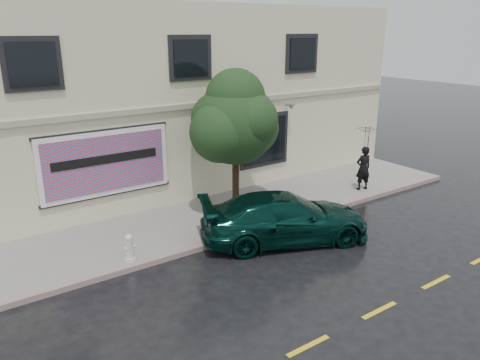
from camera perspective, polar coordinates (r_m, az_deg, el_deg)
ground at (r=13.61m, az=5.03°, el=-8.88°), size 90.00×90.00×0.00m
sidewalk at (r=15.97m, az=-2.47°, el=-4.34°), size 20.00×3.50×0.15m
curb at (r=14.64m, az=1.25°, el=-6.47°), size 20.00×0.18×0.16m
road_marking at (r=11.53m, az=16.63°, el=-14.97°), size 19.00×0.12×0.01m
building at (r=20.05m, az=-11.63°, el=10.05°), size 20.00×8.12×7.00m
billboard at (r=15.46m, az=-16.02°, el=1.96°), size 4.30×0.16×2.20m
car at (r=14.11m, az=5.53°, el=-4.61°), size 5.52×3.96×1.47m
pedestrian at (r=18.64m, az=14.79°, el=1.40°), size 0.71×0.56×1.72m
umbrella at (r=18.33m, az=15.10°, el=5.19°), size 1.44×1.44×0.81m
street_tree at (r=15.43m, az=-0.55°, el=6.87°), size 2.73×2.73×4.39m
fire_hydrant at (r=13.04m, az=-13.30°, el=-8.04°), size 0.31×0.29×0.76m
sign_pole at (r=19.58m, az=15.29°, el=3.77°), size 0.27×0.11×2.29m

